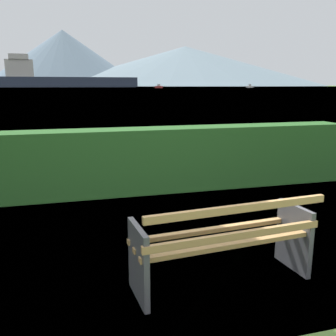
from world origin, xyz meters
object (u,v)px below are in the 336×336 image
Objects in this scene: cargo_ship_large at (57,78)px; sailboat_mid at (250,87)px; park_bench at (225,242)px; fishing_boat_near at (159,87)px.

cargo_ship_large is 23.73× the size of sailboat_mid.
sailboat_mid is at bearing 62.54° from park_bench.
sailboat_mid is (60.58, 11.61, -0.01)m from fishing_boat_near.
sailboat_mid reaches higher than park_bench.
fishing_boat_near is at bearing -60.14° from cargo_ship_large.
fishing_boat_near is (54.83, -95.50, -5.70)m from cargo_ship_large.
sailboat_mid reaches higher than fishing_boat_near.
park_bench is 0.44× the size of fishing_boat_near.
cargo_ship_large is at bearing 119.86° from fishing_boat_near.
park_bench is 0.02× the size of cargo_ship_large.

